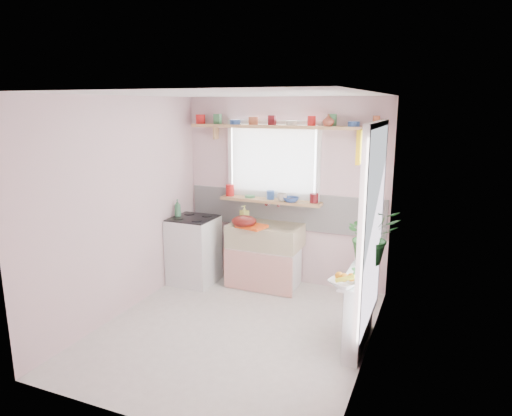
% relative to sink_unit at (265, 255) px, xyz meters
% --- Properties ---
extents(room, '(3.20, 3.20, 3.20)m').
position_rel_sink_unit_xyz_m(room, '(0.81, -0.43, 0.94)').
color(room, white).
rests_on(room, ground).
extents(sink_unit, '(0.95, 0.65, 1.11)m').
position_rel_sink_unit_xyz_m(sink_unit, '(0.00, 0.00, 0.00)').
color(sink_unit, white).
rests_on(sink_unit, ground).
extents(cooker, '(0.58, 0.58, 0.93)m').
position_rel_sink_unit_xyz_m(cooker, '(-0.95, -0.24, 0.03)').
color(cooker, white).
rests_on(cooker, ground).
extents(radiator_ledge, '(0.22, 0.95, 0.78)m').
position_rel_sink_unit_xyz_m(radiator_ledge, '(1.45, -1.09, -0.03)').
color(radiator_ledge, white).
rests_on(radiator_ledge, ground).
extents(windowsill, '(1.40, 0.22, 0.04)m').
position_rel_sink_unit_xyz_m(windowsill, '(-0.00, 0.19, 0.71)').
color(windowsill, tan).
rests_on(windowsill, room).
extents(pine_shelf, '(2.52, 0.24, 0.04)m').
position_rel_sink_unit_xyz_m(pine_shelf, '(0.15, 0.18, 1.69)').
color(pine_shelf, tan).
rests_on(pine_shelf, room).
extents(shelf_crockery, '(2.47, 0.11, 0.12)m').
position_rel_sink_unit_xyz_m(shelf_crockery, '(0.13, 0.18, 1.76)').
color(shelf_crockery, red).
rests_on(shelf_crockery, pine_shelf).
extents(sill_crockery, '(1.35, 0.11, 0.12)m').
position_rel_sink_unit_xyz_m(sill_crockery, '(-0.00, 0.19, 0.78)').
color(sill_crockery, red).
rests_on(sill_crockery, windowsill).
extents(dish_tray, '(0.40, 0.34, 0.04)m').
position_rel_sink_unit_xyz_m(dish_tray, '(-0.11, -0.19, 0.44)').
color(dish_tray, '#F95416').
rests_on(dish_tray, sink_unit).
extents(colander, '(0.42, 0.42, 0.15)m').
position_rel_sink_unit_xyz_m(colander, '(-0.22, -0.19, 0.49)').
color(colander, '#5C120F').
rests_on(colander, sink_unit).
extents(jade_plant, '(0.68, 0.65, 0.60)m').
position_rel_sink_unit_xyz_m(jade_plant, '(1.48, -0.75, 0.64)').
color(jade_plant, '#245A24').
rests_on(jade_plant, radiator_ledge).
extents(fruit_bowl, '(0.35, 0.35, 0.07)m').
position_rel_sink_unit_xyz_m(fruit_bowl, '(1.36, -1.49, 0.38)').
color(fruit_bowl, silver).
rests_on(fruit_bowl, radiator_ledge).
extents(herb_pot, '(0.13, 0.10, 0.22)m').
position_rel_sink_unit_xyz_m(herb_pot, '(1.48, -1.49, 0.45)').
color(herb_pot, '#28652C').
rests_on(herb_pot, radiator_ledge).
extents(soap_bottle_sink, '(0.13, 0.13, 0.21)m').
position_rel_sink_unit_xyz_m(soap_bottle_sink, '(-0.34, 0.10, 0.52)').
color(soap_bottle_sink, '#E5EC69').
rests_on(soap_bottle_sink, sink_unit).
extents(sill_cup, '(0.15, 0.15, 0.10)m').
position_rel_sink_unit_xyz_m(sill_cup, '(0.19, 0.13, 0.78)').
color(sill_cup, beige).
rests_on(sill_cup, windowsill).
extents(sill_bowl, '(0.25, 0.25, 0.06)m').
position_rel_sink_unit_xyz_m(sill_bowl, '(0.31, 0.13, 0.76)').
color(sill_bowl, '#2D4D93').
rests_on(sill_bowl, windowsill).
extents(shelf_vase, '(0.16, 0.16, 0.15)m').
position_rel_sink_unit_xyz_m(shelf_vase, '(0.77, 0.12, 1.78)').
color(shelf_vase, brown).
rests_on(shelf_vase, pine_shelf).
extents(cooker_bottle, '(0.12, 0.12, 0.23)m').
position_rel_sink_unit_xyz_m(cooker_bottle, '(-1.17, -0.27, 0.60)').
color(cooker_bottle, '#3F7F53').
rests_on(cooker_bottle, cooker).
extents(fruit, '(0.20, 0.14, 0.10)m').
position_rel_sink_unit_xyz_m(fruit, '(1.37, -1.49, 0.43)').
color(fruit, orange).
rests_on(fruit, fruit_bowl).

